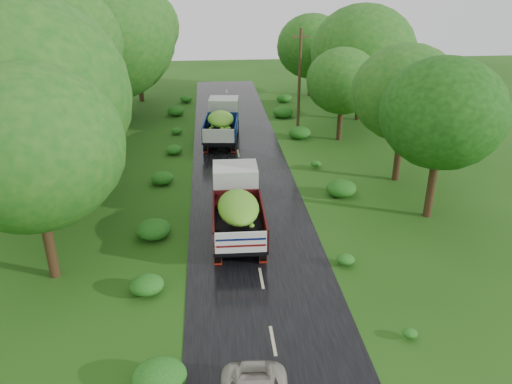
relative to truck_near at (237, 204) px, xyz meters
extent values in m
plane|color=#1B450E|center=(0.77, -8.29, -1.61)|extent=(120.00, 120.00, 0.00)
cube|color=black|center=(0.77, -3.29, -1.60)|extent=(6.50, 80.00, 0.02)
cube|color=#BFB78C|center=(0.77, -8.29, -1.59)|extent=(0.12, 1.60, 0.00)
cube|color=#BFB78C|center=(0.77, -4.29, -1.59)|extent=(0.12, 1.60, 0.00)
cube|color=#BFB78C|center=(0.77, -0.29, -1.59)|extent=(0.12, 1.60, 0.00)
cube|color=#BFB78C|center=(0.77, 3.71, -1.59)|extent=(0.12, 1.60, 0.00)
cube|color=#BFB78C|center=(0.77, 7.71, -1.59)|extent=(0.12, 1.60, 0.00)
cube|color=#BFB78C|center=(0.77, 11.71, -1.59)|extent=(0.12, 1.60, 0.00)
cube|color=#BFB78C|center=(0.77, 15.71, -1.59)|extent=(0.12, 1.60, 0.00)
cube|color=#BFB78C|center=(0.77, 19.71, -1.59)|extent=(0.12, 1.60, 0.00)
cube|color=#BFB78C|center=(0.77, 23.71, -1.59)|extent=(0.12, 1.60, 0.00)
cube|color=#BFB78C|center=(0.77, 27.71, -1.59)|extent=(0.12, 1.60, 0.00)
cube|color=#BFB78C|center=(0.77, 31.71, -1.59)|extent=(0.12, 1.60, 0.00)
cube|color=black|center=(-0.01, -0.34, -0.92)|extent=(1.92, 5.99, 0.30)
cylinder|color=black|center=(-0.99, 1.85, -1.08)|extent=(0.31, 1.06, 1.06)
cylinder|color=black|center=(1.06, 1.81, -1.08)|extent=(0.31, 1.06, 1.06)
cylinder|color=black|center=(-1.05, -1.67, -1.08)|extent=(0.31, 1.06, 1.06)
cylinder|color=black|center=(1.00, -1.71, -1.08)|extent=(0.31, 1.06, 1.06)
cylinder|color=black|center=(-1.07, -2.76, -1.08)|extent=(0.31, 1.06, 1.06)
cylinder|color=black|center=(0.98, -2.79, -1.08)|extent=(0.31, 1.06, 1.06)
cube|color=maroon|center=(-1.08, -3.12, -1.31)|extent=(0.36, 0.05, 0.48)
cube|color=maroon|center=(0.97, -3.15, -1.31)|extent=(0.36, 0.05, 0.48)
cube|color=silver|center=(0.03, 2.04, 0.23)|extent=(2.37, 2.05, 2.01)
cube|color=black|center=(-0.02, -1.45, -0.69)|extent=(2.51, 4.59, 0.17)
cube|color=#420B0D|center=(-1.20, -1.43, -0.10)|extent=(0.16, 4.55, 1.00)
cube|color=#420B0D|center=(1.15, -1.47, -0.10)|extent=(0.16, 4.55, 1.00)
cube|color=#420B0D|center=(0.01, 0.78, -0.10)|extent=(2.43, 0.13, 1.00)
cube|color=silver|center=(-0.06, -3.68, -0.10)|extent=(2.43, 0.13, 1.00)
ellipsoid|color=#4D8618|center=(-0.02, -1.45, 0.53)|extent=(2.11, 3.85, 1.06)
cube|color=black|center=(-0.27, 14.66, -0.93)|extent=(2.45, 6.08, 0.29)
cylinder|color=black|center=(-1.05, 16.91, -1.08)|extent=(0.41, 1.08, 1.05)
cylinder|color=black|center=(0.98, 16.68, -1.08)|extent=(0.41, 1.08, 1.05)
cylinder|color=black|center=(-1.43, 13.43, -1.08)|extent=(0.41, 1.08, 1.05)
cylinder|color=black|center=(0.59, 13.21, -1.08)|extent=(0.41, 1.08, 1.05)
cylinder|color=black|center=(-1.55, 12.36, -1.08)|extent=(0.41, 1.08, 1.05)
cylinder|color=black|center=(0.48, 12.14, -1.08)|extent=(0.41, 1.08, 1.05)
cube|color=maroon|center=(-1.59, 12.01, -1.32)|extent=(0.36, 0.08, 0.47)
cube|color=maroon|center=(0.44, 11.78, -1.32)|extent=(0.36, 0.08, 0.47)
cube|color=silver|center=(-0.01, 17.01, 0.22)|extent=(2.52, 2.24, 2.00)
cube|color=black|center=(-0.39, 13.56, -0.70)|extent=(2.89, 4.75, 0.17)
cube|color=navy|center=(-1.55, 13.69, -0.11)|extent=(0.58, 4.50, 1.00)
cube|color=navy|center=(0.77, 13.43, -0.11)|extent=(0.58, 4.50, 1.00)
cube|color=navy|center=(-0.15, 15.76, -0.11)|extent=(2.41, 0.35, 1.00)
cube|color=silver|center=(-0.63, 11.36, -0.11)|extent=(2.41, 0.35, 1.00)
ellipsoid|color=#4D8618|center=(-0.39, 13.56, 0.52)|extent=(2.43, 3.99, 1.05)
cylinder|color=#382616|center=(5.76, 15.37, 2.54)|extent=(0.27, 0.27, 8.30)
cube|color=#382616|center=(5.76, 15.37, 6.07)|extent=(1.44, 0.41, 0.10)
cylinder|color=black|center=(-8.24, -3.19, 1.78)|extent=(0.44, 0.44, 6.77)
ellipsoid|color=#113F0C|center=(-8.24, -3.19, 4.35)|extent=(3.84, 3.84, 3.46)
cylinder|color=black|center=(-10.22, 1.88, 2.24)|extent=(0.46, 0.46, 7.71)
ellipsoid|color=#113F0C|center=(-10.22, 1.88, 5.17)|extent=(4.63, 4.63, 4.17)
cylinder|color=black|center=(-9.04, 6.87, 1.48)|extent=(0.43, 0.43, 6.18)
ellipsoid|color=#113F0C|center=(-9.04, 6.87, 3.83)|extent=(3.44, 3.44, 3.10)
cylinder|color=black|center=(-11.04, 11.98, 2.83)|extent=(0.49, 0.49, 8.89)
ellipsoid|color=#113F0C|center=(-11.04, 11.98, 6.21)|extent=(4.21, 4.21, 3.79)
cylinder|color=black|center=(-9.30, 17.79, 1.75)|extent=(0.44, 0.44, 6.72)
ellipsoid|color=#113F0C|center=(-9.30, 17.79, 4.31)|extent=(3.14, 3.14, 2.82)
cylinder|color=black|center=(-9.70, 21.52, 2.46)|extent=(0.48, 0.48, 8.14)
ellipsoid|color=#113F0C|center=(-9.70, 21.52, 5.55)|extent=(4.88, 4.88, 4.39)
cylinder|color=black|center=(-7.95, 28.15, 2.49)|extent=(0.48, 0.48, 8.20)
ellipsoid|color=#113F0C|center=(-7.95, 28.15, 5.60)|extent=(4.10, 4.10, 3.69)
cylinder|color=black|center=(10.40, 0.83, 1.65)|extent=(0.44, 0.44, 6.53)
ellipsoid|color=#155715|center=(10.40, 0.83, 4.13)|extent=(3.54, 3.54, 3.19)
cylinder|color=black|center=(10.45, 5.94, 1.56)|extent=(0.43, 0.43, 6.34)
ellipsoid|color=#155715|center=(10.45, 5.94, 3.97)|extent=(3.58, 3.58, 3.23)
cylinder|color=black|center=(8.84, 14.19, 1.01)|extent=(0.41, 0.41, 5.23)
ellipsoid|color=#155715|center=(8.84, 14.19, 3.00)|extent=(3.32, 3.32, 2.99)
cylinder|color=black|center=(11.86, 19.55, 1.69)|extent=(0.44, 0.44, 6.60)
ellipsoid|color=#155715|center=(11.86, 19.55, 4.20)|extent=(4.20, 4.20, 3.78)
cylinder|color=black|center=(9.40, 28.87, 1.26)|extent=(0.42, 0.42, 5.74)
ellipsoid|color=#155715|center=(9.40, 28.87, 3.44)|extent=(3.78, 3.78, 3.40)
camera|label=1|loc=(-1.20, -22.43, 10.81)|focal=35.00mm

